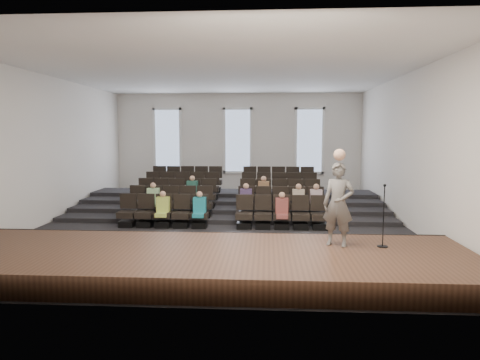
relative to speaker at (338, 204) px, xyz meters
name	(u,v)px	position (x,y,z in m)	size (l,w,h in m)	color
ground	(224,224)	(-3.05, 4.47, -1.45)	(14.00, 14.00, 0.00)	black
ceiling	(223,73)	(-3.05, 4.47, 3.56)	(12.00, 14.00, 0.02)	white
wall_back	(238,145)	(-3.05, 11.49, 1.05)	(12.00, 0.04, 5.00)	silver
wall_front	(181,165)	(-3.05, -2.55, 1.05)	(12.00, 0.04, 5.00)	silver
wall_left	(47,150)	(-9.07, 4.47, 1.05)	(0.04, 14.00, 5.00)	silver
wall_right	(409,150)	(2.97, 4.47, 1.05)	(0.04, 14.00, 5.00)	silver
stage	(200,262)	(-3.05, -0.63, -1.20)	(11.80, 3.60, 0.50)	#4C3020
stage_lip	(211,242)	(-3.05, 1.14, -1.20)	(11.80, 0.06, 0.52)	black
risers	(231,203)	(-3.05, 7.64, -1.25)	(11.80, 4.80, 0.60)	black
seating_rows	(228,197)	(-3.05, 6.01, -0.77)	(6.80, 4.70, 1.67)	black
windows	(238,141)	(-3.05, 11.43, 1.25)	(8.44, 0.10, 3.24)	white
audience	(235,199)	(-2.70, 4.81, -0.64)	(6.05, 2.64, 1.10)	#BCD555
speaker	(338,204)	(0.00, 0.00, 0.00)	(0.69, 0.45, 1.90)	#5A5856
mic_stand	(383,228)	(1.00, -0.05, -0.53)	(0.24, 0.24, 1.42)	black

